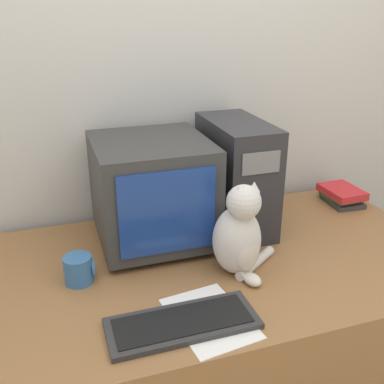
# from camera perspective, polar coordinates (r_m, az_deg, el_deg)

# --- Properties ---
(wall_back) EXTENTS (7.00, 0.05, 2.50)m
(wall_back) POSITION_cam_1_polar(r_m,az_deg,el_deg) (1.98, -1.76, 11.30)
(wall_back) COLOR silver
(wall_back) RESTS_ON ground_plane
(desk) EXTENTS (1.71, 0.94, 0.77)m
(desk) POSITION_cam_1_polar(r_m,az_deg,el_deg) (1.91, 3.45, -18.45)
(desk) COLOR olive
(desk) RESTS_ON ground_plane
(crt_monitor) EXTENTS (0.42, 0.45, 0.41)m
(crt_monitor) POSITION_cam_1_polar(r_m,az_deg,el_deg) (1.72, -5.07, 0.19)
(crt_monitor) COLOR #333333
(crt_monitor) RESTS_ON desk
(computer_tower) EXTENTS (0.21, 0.43, 0.45)m
(computer_tower) POSITION_cam_1_polar(r_m,az_deg,el_deg) (1.84, 5.59, 2.12)
(computer_tower) COLOR #28282D
(computer_tower) RESTS_ON desk
(keyboard) EXTENTS (0.44, 0.17, 0.02)m
(keyboard) POSITION_cam_1_polar(r_m,az_deg,el_deg) (1.36, -1.21, -16.31)
(keyboard) COLOR #2D2D2D
(keyboard) RESTS_ON desk
(cat) EXTENTS (0.28, 0.23, 0.34)m
(cat) POSITION_cam_1_polar(r_m,az_deg,el_deg) (1.53, 6.03, -5.52)
(cat) COLOR silver
(cat) RESTS_ON desk
(book_stack) EXTENTS (0.16, 0.20, 0.08)m
(book_stack) POSITION_cam_1_polar(r_m,az_deg,el_deg) (2.22, 18.46, -0.40)
(book_stack) COLOR #383333
(book_stack) RESTS_ON desk
(pen) EXTENTS (0.13, 0.02, 0.01)m
(pen) POSITION_cam_1_polar(r_m,az_deg,el_deg) (1.40, -6.35, -15.44)
(pen) COLOR black
(pen) RESTS_ON desk
(paper_sheet) EXTENTS (0.25, 0.32, 0.00)m
(paper_sheet) POSITION_cam_1_polar(r_m,az_deg,el_deg) (1.39, 2.24, -15.70)
(paper_sheet) COLOR white
(paper_sheet) RESTS_ON desk
(mug) EXTENTS (0.10, 0.10, 0.10)m
(mug) POSITION_cam_1_polar(r_m,az_deg,el_deg) (1.57, -14.15, -9.51)
(mug) COLOR #33669E
(mug) RESTS_ON desk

